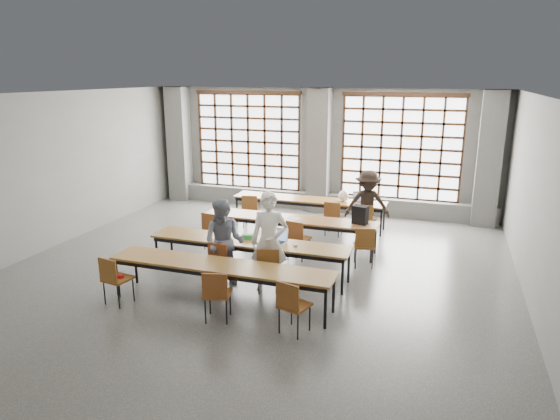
% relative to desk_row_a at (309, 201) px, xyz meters
% --- Properties ---
extents(floor, '(11.00, 11.00, 0.00)m').
position_rel_desk_row_a_xyz_m(floor, '(-0.15, -3.64, -0.66)').
color(floor, '#484846').
rests_on(floor, ground).
extents(ceiling, '(11.00, 11.00, 0.00)m').
position_rel_desk_row_a_xyz_m(ceiling, '(-0.15, -3.64, 2.84)').
color(ceiling, silver).
rests_on(ceiling, floor).
extents(wall_back, '(10.00, 0.00, 10.00)m').
position_rel_desk_row_a_xyz_m(wall_back, '(-0.15, 1.86, 1.09)').
color(wall_back, slate).
rests_on(wall_back, floor).
extents(wall_front, '(10.00, 0.00, 10.00)m').
position_rel_desk_row_a_xyz_m(wall_front, '(-0.15, -9.14, 1.09)').
color(wall_front, slate).
rests_on(wall_front, floor).
extents(wall_left, '(0.00, 11.00, 11.00)m').
position_rel_desk_row_a_xyz_m(wall_left, '(-5.15, -3.64, 1.09)').
color(wall_left, slate).
rests_on(wall_left, floor).
extents(wall_right, '(0.00, 11.00, 11.00)m').
position_rel_desk_row_a_xyz_m(wall_right, '(4.85, -3.64, 1.09)').
color(wall_right, slate).
rests_on(wall_right, floor).
extents(column_left, '(0.60, 0.55, 3.50)m').
position_rel_desk_row_a_xyz_m(column_left, '(-4.65, 1.58, 1.09)').
color(column_left, '#5D5D5A').
rests_on(column_left, floor).
extents(column_mid, '(0.60, 0.55, 3.50)m').
position_rel_desk_row_a_xyz_m(column_mid, '(-0.15, 1.58, 1.09)').
color(column_mid, '#5D5D5A').
rests_on(column_mid, floor).
extents(column_right, '(0.60, 0.55, 3.50)m').
position_rel_desk_row_a_xyz_m(column_right, '(4.35, 1.58, 1.09)').
color(column_right, '#5D5D5A').
rests_on(column_right, floor).
extents(window_left, '(3.32, 0.12, 3.00)m').
position_rel_desk_row_a_xyz_m(window_left, '(-2.40, 1.78, 1.24)').
color(window_left, white).
rests_on(window_left, wall_back).
extents(window_right, '(3.32, 0.12, 3.00)m').
position_rel_desk_row_a_xyz_m(window_right, '(2.10, 1.78, 1.24)').
color(window_right, white).
rests_on(window_right, wall_back).
extents(sill_ledge, '(9.80, 0.35, 0.50)m').
position_rel_desk_row_a_xyz_m(sill_ledge, '(-0.15, 1.66, -0.41)').
color(sill_ledge, '#5D5D5A').
rests_on(sill_ledge, floor).
extents(desk_row_a, '(4.00, 0.70, 0.73)m').
position_rel_desk_row_a_xyz_m(desk_row_a, '(0.00, 0.00, 0.00)').
color(desk_row_a, brown).
rests_on(desk_row_a, floor).
extents(desk_row_b, '(4.00, 0.70, 0.73)m').
position_rel_desk_row_a_xyz_m(desk_row_b, '(0.05, -1.85, 0.00)').
color(desk_row_b, brown).
rests_on(desk_row_b, floor).
extents(desk_row_c, '(4.00, 0.70, 0.73)m').
position_rel_desk_row_a_xyz_m(desk_row_c, '(-0.20, -3.63, 0.00)').
color(desk_row_c, brown).
rests_on(desk_row_c, floor).
extents(desk_row_d, '(4.00, 0.70, 0.73)m').
position_rel_desk_row_a_xyz_m(desk_row_d, '(-0.20, -4.95, 0.00)').
color(desk_row_d, brown).
rests_on(desk_row_d, floor).
extents(chair_back_left, '(0.49, 0.49, 0.88)m').
position_rel_desk_row_a_xyz_m(chair_back_left, '(-1.39, -0.63, -0.13)').
color(chair_back_left, brown).
rests_on(chair_back_left, floor).
extents(chair_back_mid, '(0.44, 0.44, 0.88)m').
position_rel_desk_row_a_xyz_m(chair_back_mid, '(0.80, -0.63, -0.13)').
color(chair_back_mid, brown).
rests_on(chair_back_mid, floor).
extents(chair_back_right, '(0.45, 0.46, 0.88)m').
position_rel_desk_row_a_xyz_m(chair_back_right, '(1.59, -0.63, -0.13)').
color(chair_back_right, brown).
rests_on(chair_back_right, floor).
extents(chair_mid_left, '(0.48, 0.49, 0.88)m').
position_rel_desk_row_a_xyz_m(chair_mid_left, '(-1.56, -2.48, -0.13)').
color(chair_mid_left, brown).
rests_on(chair_mid_left, floor).
extents(chair_mid_centre, '(0.49, 0.50, 0.88)m').
position_rel_desk_row_a_xyz_m(chair_mid_centre, '(0.43, -2.48, -0.13)').
color(chair_mid_centre, brown).
rests_on(chair_mid_centre, floor).
extents(chair_mid_right, '(0.51, 0.51, 0.88)m').
position_rel_desk_row_a_xyz_m(chair_mid_right, '(1.87, -2.48, -0.13)').
color(chair_mid_right, brown).
rests_on(chair_mid_right, floor).
extents(chair_front_left, '(0.47, 0.47, 0.88)m').
position_rel_desk_row_a_xyz_m(chair_front_left, '(-0.51, -4.26, -0.13)').
color(chair_front_left, brown).
rests_on(chair_front_left, floor).
extents(chair_front_right, '(0.53, 0.53, 0.88)m').
position_rel_desk_row_a_xyz_m(chair_front_right, '(0.42, -4.25, -0.13)').
color(chair_front_right, brown).
rests_on(chair_front_right, floor).
extents(chair_near_left, '(0.49, 0.49, 0.88)m').
position_rel_desk_row_a_xyz_m(chair_near_left, '(-1.91, -5.57, -0.13)').
color(chair_near_left, brown).
rests_on(chair_near_left, floor).
extents(chair_near_mid, '(0.51, 0.51, 0.88)m').
position_rel_desk_row_a_xyz_m(chair_near_mid, '(0.02, -5.57, -0.13)').
color(chair_near_mid, maroon).
rests_on(chair_near_mid, floor).
extents(chair_near_right, '(0.52, 0.52, 0.88)m').
position_rel_desk_row_a_xyz_m(chair_near_right, '(1.28, -5.57, -0.13)').
color(chair_near_right, brown).
rests_on(chair_near_right, floor).
extents(student_male, '(0.76, 0.58, 1.86)m').
position_rel_desk_row_a_xyz_m(student_male, '(0.40, -4.13, 0.26)').
color(student_male, white).
rests_on(student_male, floor).
extents(student_female, '(0.87, 0.71, 1.65)m').
position_rel_desk_row_a_xyz_m(student_female, '(-0.50, -4.13, 0.16)').
color(student_female, '#182449').
rests_on(student_female, floor).
extents(student_back, '(1.19, 0.86, 1.67)m').
position_rel_desk_row_a_xyz_m(student_back, '(1.60, -0.50, 0.17)').
color(student_back, black).
rests_on(student_back, floor).
extents(laptop_front, '(0.37, 0.31, 0.26)m').
position_rel_desk_row_a_xyz_m(laptop_front, '(0.35, -3.52, 0.13)').
color(laptop_front, '#B2B3B7').
rests_on(laptop_front, desk_row_c).
extents(laptop_back, '(0.45, 0.42, 0.26)m').
position_rel_desk_row_a_xyz_m(laptop_back, '(1.33, 0.11, 0.13)').
color(laptop_back, silver).
rests_on(laptop_back, desk_row_a).
extents(mouse, '(0.10, 0.07, 0.04)m').
position_rel_desk_row_a_xyz_m(mouse, '(0.75, -3.65, 0.08)').
color(mouse, silver).
rests_on(mouse, desk_row_c).
extents(green_box, '(0.26, 0.15, 0.09)m').
position_rel_desk_row_a_xyz_m(green_box, '(-0.25, -3.55, 0.11)').
color(green_box, green).
rests_on(green_box, desk_row_c).
extents(phone, '(0.14, 0.09, 0.01)m').
position_rel_desk_row_a_xyz_m(phone, '(-0.02, -3.73, 0.07)').
color(phone, black).
rests_on(phone, desk_row_c).
extents(paper_sheet_a, '(0.31, 0.23, 0.00)m').
position_rel_desk_row_a_xyz_m(paper_sheet_a, '(-0.55, -1.80, 0.07)').
color(paper_sheet_a, white).
rests_on(paper_sheet_a, desk_row_b).
extents(paper_sheet_c, '(0.33, 0.25, 0.00)m').
position_rel_desk_row_a_xyz_m(paper_sheet_c, '(0.15, -1.85, 0.07)').
color(paper_sheet_c, silver).
rests_on(paper_sheet_c, desk_row_b).
extents(backpack, '(0.36, 0.27, 0.40)m').
position_rel_desk_row_a_xyz_m(backpack, '(1.65, -1.80, 0.27)').
color(backpack, black).
rests_on(backpack, desk_row_b).
extents(plastic_bag, '(0.30, 0.26, 0.29)m').
position_rel_desk_row_a_xyz_m(plastic_bag, '(0.90, 0.05, 0.21)').
color(plastic_bag, white).
rests_on(plastic_bag, desk_row_a).
extents(red_pouch, '(0.20, 0.09, 0.06)m').
position_rel_desk_row_a_xyz_m(red_pouch, '(-1.90, -5.50, -0.16)').
color(red_pouch, '#B11615').
rests_on(red_pouch, chair_near_left).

